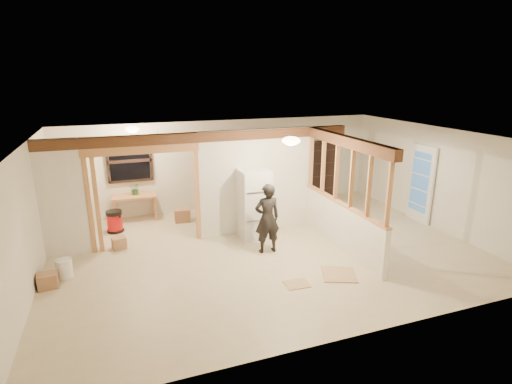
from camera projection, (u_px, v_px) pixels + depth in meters
name	position (u px, v px, depth m)	size (l,w,h in m)	color
floor	(266.00, 250.00, 8.78)	(9.00, 6.50, 0.01)	beige
ceiling	(267.00, 137.00, 8.07)	(9.00, 6.50, 0.01)	white
wall_back	(225.00, 164.00, 11.35)	(9.00, 0.01, 2.50)	silver
wall_front	(352.00, 261.00, 5.49)	(9.00, 0.01, 2.50)	silver
wall_left	(27.00, 221.00, 6.96)	(0.01, 6.50, 2.50)	silver
wall_right	(436.00, 178.00, 9.88)	(0.01, 6.50, 2.50)	silver
partition_left_stub	(62.00, 199.00, 8.19)	(0.90, 0.12, 2.50)	white
partition_center	(256.00, 181.00, 9.57)	(2.80, 0.12, 2.50)	white
doorway_frame	(145.00, 198.00, 8.77)	(2.46, 0.14, 2.20)	tan
header_beam_back	(206.00, 137.00, 8.86)	(7.00, 0.18, 0.22)	brown
header_beam_right	(346.00, 141.00, 8.26)	(0.18, 3.30, 0.22)	brown
pony_wall	(341.00, 226.00, 8.79)	(0.12, 3.20, 1.00)	white
stud_partition	(344.00, 175.00, 8.46)	(0.14, 3.20, 1.32)	tan
window_back	(129.00, 161.00, 10.35)	(1.12, 0.10, 1.10)	black
french_door	(421.00, 184.00, 10.29)	(0.12, 0.86, 2.00)	white
ceiling_dome_main	(291.00, 141.00, 7.72)	(0.36, 0.36, 0.16)	#FFEABF
ceiling_dome_util	(132.00, 129.00, 9.34)	(0.32, 0.32, 0.14)	#FFEABF
hanging_bulb	(158.00, 145.00, 8.95)	(0.07, 0.07, 0.07)	#FFD88C
refrigerator	(254.00, 204.00, 9.28)	(0.67, 0.65, 1.63)	silver
woman	(267.00, 218.00, 8.49)	(0.56, 0.37, 1.54)	#272322
work_table	(135.00, 208.00, 10.48)	(1.10, 0.55, 0.69)	tan
potted_plant	(135.00, 189.00, 10.39)	(0.28, 0.25, 0.32)	#2D6D2E
shop_vac	(115.00, 221.00, 9.74)	(0.42, 0.42, 0.54)	#B90F11
bookshelf	(319.00, 170.00, 12.20)	(0.89, 0.30, 1.78)	black
bucket	(64.00, 268.00, 7.55)	(0.29, 0.29, 0.37)	white
box_util_a	(182.00, 215.00, 10.46)	(0.40, 0.34, 0.34)	#A3724F
box_util_b	(119.00, 243.00, 8.83)	(0.28, 0.28, 0.26)	#A3724F
box_front	(48.00, 281.00, 7.20)	(0.33, 0.27, 0.27)	#A3724F
floor_panel_near	(339.00, 274.00, 7.68)	(0.63, 0.63, 0.02)	tan
floor_panel_far	(297.00, 284.00, 7.34)	(0.44, 0.35, 0.01)	tan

